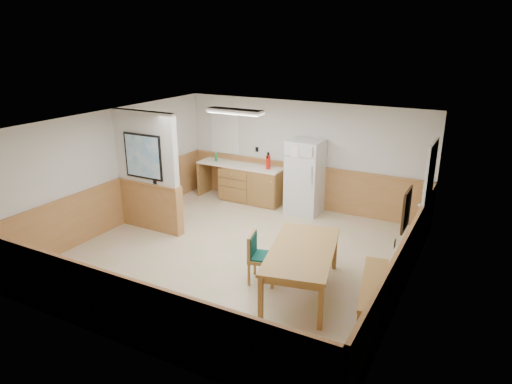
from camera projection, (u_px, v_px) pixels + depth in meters
The scene contains 20 objects.
ground at pixel (238, 255), 8.55m from camera, with size 6.00×6.00×0.00m, color #C3AA8C.
ceiling at pixel (236, 122), 7.74m from camera, with size 6.00×6.00×0.02m, color white.
back_wall at pixel (302, 155), 10.64m from camera, with size 6.00×0.02×2.50m, color silver.
right_wall at pixel (410, 222), 6.80m from camera, with size 0.02×6.00×2.50m, color silver.
left_wall at pixel (113, 170), 9.49m from camera, with size 0.02×6.00×2.50m, color silver.
wainscot_back at pixel (301, 186), 10.87m from camera, with size 6.00×0.04×1.00m, color #AB7A44.
wainscot_right at pixel (404, 267), 7.05m from camera, with size 0.04×6.00×1.00m, color #AB7A44.
wainscot_left at pixel (117, 203), 9.72m from camera, with size 0.04×6.00×1.00m, color #AB7A44.
partition_wall at pixel (147, 173), 9.32m from camera, with size 1.50×0.20×2.50m.
kitchen_counter at pixel (251, 183), 11.17m from camera, with size 2.20×0.61×1.00m.
exterior_door at pixel (427, 197), 8.46m from camera, with size 0.07×1.02×2.15m.
kitchen_window at pixel (225, 134), 11.47m from camera, with size 0.80×0.04×1.00m.
wall_painting at pixel (406, 210), 6.47m from camera, with size 0.04×0.50×0.60m.
fluorescent_fixture at pixel (235, 111), 9.20m from camera, with size 1.20×0.30×0.09m.
refrigerator at pixel (305, 177), 10.36m from camera, with size 0.76×0.72×1.70m.
dining_table at pixel (302, 254), 7.11m from camera, with size 1.38×2.12×0.75m.
dining_bench at pixel (374, 289), 6.75m from camera, with size 0.66×1.67×0.45m.
dining_chair at pixel (258, 254), 7.49m from camera, with size 0.70×0.55×0.85m.
fire_extinguisher at pixel (268, 162), 10.74m from camera, with size 0.11×0.11×0.41m.
soap_bottle at pixel (216, 157), 11.43m from camera, with size 0.07×0.07×0.21m, color #178336.
Camera 1 is at (3.94, -6.63, 3.89)m, focal length 32.00 mm.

